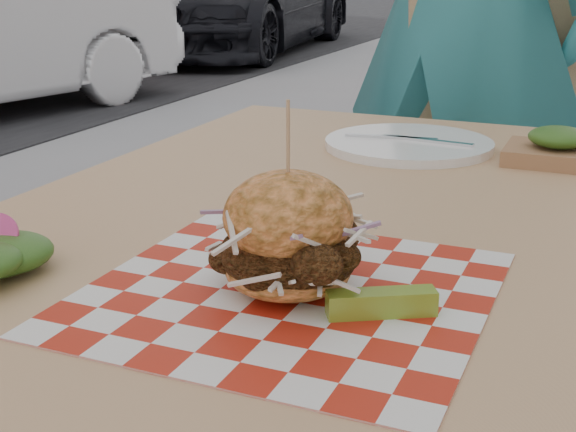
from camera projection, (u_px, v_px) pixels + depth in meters
patio_table at (335, 267)px, 1.02m from camera, size 0.80×1.20×0.75m
patio_chair at (464, 167)px, 1.97m from camera, size 0.54×0.55×0.95m
paper_liner at (288, 292)px, 0.74m from camera, size 0.36×0.36×0.00m
sandwich at (288, 241)px, 0.73m from camera, size 0.16×0.16×0.18m
pickle_spear at (381, 303)px, 0.69m from camera, size 0.09×0.07×0.02m
place_setting at (409, 144)px, 1.29m from camera, size 0.27×0.27×0.02m
kraft_tray at (558, 149)px, 1.20m from camera, size 0.15×0.12×0.06m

